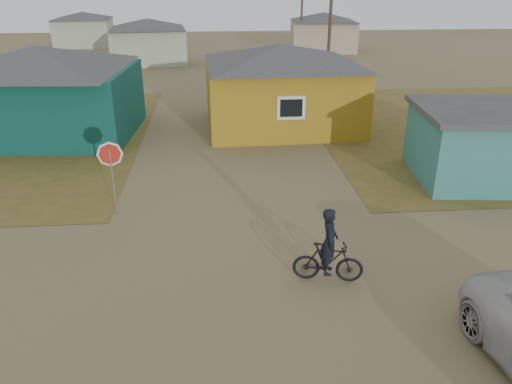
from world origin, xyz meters
TOP-DOWN VIEW (x-y plane):
  - ground at (0.00, 0.00)m, footprint 120.00×120.00m
  - house_teal at (-8.50, 13.50)m, footprint 8.93×7.08m
  - house_yellow at (2.50, 14.00)m, footprint 7.72×6.76m
  - shed_turquoise at (9.50, 6.50)m, footprint 6.71×4.93m
  - house_pale_west at (-6.00, 34.00)m, footprint 7.04×6.15m
  - house_beige_east at (10.00, 40.00)m, footprint 6.95×6.05m
  - house_pale_north at (-14.00, 46.00)m, footprint 6.28×5.81m
  - utility_pole_near at (6.50, 22.00)m, footprint 1.40×0.20m
  - utility_pole_far at (7.50, 38.00)m, footprint 1.40×0.20m
  - stop_sign at (-3.86, 4.64)m, footprint 0.75×0.23m
  - cyclist at (1.83, 0.49)m, footprint 1.75×0.80m

SIDE VIEW (x-z plane):
  - ground at x=0.00m, z-range 0.00..0.00m
  - cyclist at x=1.83m, z-range -0.26..1.65m
  - shed_turquoise at x=9.50m, z-range 0.01..2.61m
  - stop_sign at x=-3.86m, z-range 0.56..2.90m
  - house_pale_north at x=-14.00m, z-range 0.05..3.45m
  - house_pale_west at x=-6.00m, z-range 0.06..3.66m
  - house_beige_east at x=10.00m, z-range 0.06..3.66m
  - house_yellow at x=2.50m, z-range 0.05..3.95m
  - house_teal at x=-8.50m, z-range 0.05..4.05m
  - utility_pole_near at x=6.50m, z-range 0.14..8.14m
  - utility_pole_far at x=7.50m, z-range 0.14..8.14m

